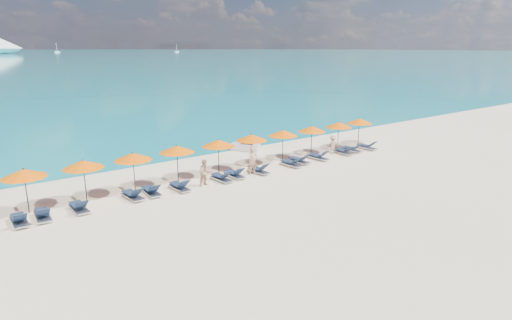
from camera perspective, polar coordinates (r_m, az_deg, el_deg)
ground at (r=23.93m, az=4.31°, el=-4.27°), size 1400.00×1400.00×0.00m
sailboat_near at (r=601.26m, az=-25.00°, el=12.97°), size 6.17×2.06×11.31m
sailboat_far at (r=600.15m, az=-10.52°, el=14.07°), size 5.55×1.85×10.18m
jetski at (r=33.15m, az=-1.40°, el=1.81°), size 1.88×2.33×0.79m
beachgoer_a at (r=26.78m, az=-0.45°, el=-0.13°), size 0.68×0.47×1.78m
beachgoer_b at (r=24.84m, az=-6.80°, el=-1.70°), size 0.80×0.50×1.58m
beachgoer_c at (r=32.50m, az=10.17°, el=2.02°), size 1.02×0.79×1.43m
umbrella_0 at (r=23.10m, az=-28.57°, el=-1.57°), size 2.10×2.10×2.28m
umbrella_1 at (r=23.55m, az=-22.07°, el=-0.54°), size 2.10×2.10×2.28m
umbrella_2 at (r=24.30m, az=-16.10°, el=0.44°), size 2.10×2.10×2.28m
umbrella_3 at (r=25.48m, az=-10.51°, el=1.44°), size 2.10×2.10×2.28m
umbrella_4 at (r=26.73m, az=-5.06°, el=2.27°), size 2.10×2.10×2.28m
umbrella_5 at (r=28.25m, az=-0.61°, el=3.02°), size 2.10×2.10×2.28m
umbrella_6 at (r=29.79m, az=3.62°, el=3.61°), size 2.10×2.10×2.28m
umbrella_7 at (r=31.51m, az=7.46°, el=4.14°), size 2.10×2.10×2.28m
umbrella_8 at (r=33.50m, az=10.96°, el=4.64°), size 2.10×2.10×2.28m
umbrella_9 at (r=35.56m, az=13.62°, el=5.08°), size 2.10×2.10×2.28m
lounger_0 at (r=22.36m, az=-29.03°, el=-6.96°), size 0.63×1.70×0.66m
lounger_1 at (r=22.50m, az=-26.58°, el=-6.51°), size 0.73×1.74×0.66m
lounger_2 at (r=22.78m, az=-22.54°, el=-5.80°), size 0.66×1.71×0.66m
lounger_3 at (r=23.62m, az=-16.11°, el=-4.49°), size 0.76×1.75×0.66m
lounger_4 at (r=24.02m, az=-13.78°, el=-4.01°), size 0.73×1.74×0.66m
lounger_5 at (r=24.45m, az=-10.15°, el=-3.47°), size 0.68×1.72×0.66m
lounger_6 at (r=25.75m, az=-4.64°, el=-2.32°), size 0.71×1.73×0.66m
lounger_7 at (r=26.41m, az=-2.89°, el=-1.85°), size 0.65×1.71×0.66m
lounger_8 at (r=27.25m, az=0.33°, el=-1.30°), size 0.71×1.73×0.66m
lounger_9 at (r=28.88m, az=4.71°, el=-0.41°), size 0.73×1.74×0.66m
lounger_10 at (r=29.73m, az=5.81°, el=0.01°), size 0.76×1.75×0.66m
lounger_11 at (r=30.84m, az=8.31°, el=0.48°), size 0.74×1.74×0.66m
lounger_12 at (r=32.66m, az=11.62°, el=1.14°), size 0.76×1.74×0.66m
lounger_13 at (r=33.61m, az=12.71°, el=1.47°), size 0.72×1.73×0.66m
lounger_14 at (r=34.69m, az=14.59°, el=1.77°), size 0.67×1.72×0.66m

